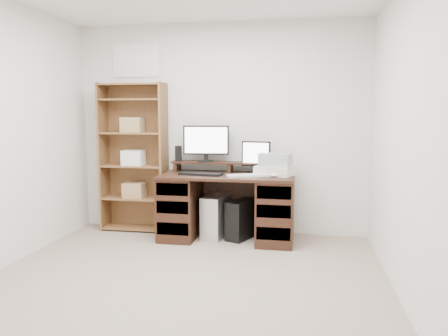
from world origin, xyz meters
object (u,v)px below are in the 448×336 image
(desk, at_px, (227,206))
(monitor_wide, at_px, (206,141))
(tower_silver, at_px, (216,216))
(bookshelf, at_px, (134,156))
(tower_black, at_px, (242,219))
(printer, at_px, (275,171))
(monitor_small, at_px, (256,156))

(desk, bearing_deg, monitor_wide, 146.70)
(monitor_wide, xyz_separation_m, tower_silver, (0.15, -0.12, -0.86))
(monitor_wide, distance_m, bookshelf, 0.93)
(tower_black, bearing_deg, bookshelf, -163.23)
(monitor_wide, xyz_separation_m, printer, (0.83, -0.14, -0.31))
(desk, xyz_separation_m, bookshelf, (-1.19, 0.21, 0.53))
(tower_black, height_order, bookshelf, bookshelf)
(desk, xyz_separation_m, printer, (0.54, 0.05, 0.41))
(monitor_small, distance_m, bookshelf, 1.50)
(desk, height_order, bookshelf, bookshelf)
(bookshelf, bearing_deg, tower_silver, -8.01)
(bookshelf, bearing_deg, monitor_small, -1.63)
(bookshelf, bearing_deg, printer, -5.33)
(monitor_wide, relative_size, tower_silver, 1.09)
(monitor_wide, xyz_separation_m, monitor_small, (0.59, -0.02, -0.16))
(desk, xyz_separation_m, tower_silver, (-0.14, 0.06, -0.14))
(tower_silver, relative_size, tower_black, 1.01)
(monitor_small, height_order, tower_silver, monitor_small)
(tower_black, bearing_deg, tower_silver, -158.06)
(desk, relative_size, monitor_small, 4.07)
(monitor_small, relative_size, printer, 0.91)
(monitor_wide, relative_size, monitor_small, 1.46)
(printer, height_order, tower_black, printer)
(printer, distance_m, tower_silver, 0.88)
(desk, distance_m, monitor_small, 0.66)
(printer, bearing_deg, bookshelf, -166.04)
(printer, relative_size, tower_silver, 0.82)
(monitor_wide, xyz_separation_m, bookshelf, (-0.91, 0.02, -0.19))
(tower_silver, height_order, tower_black, tower_silver)
(tower_black, bearing_deg, monitor_small, 61.54)
(desk, relative_size, printer, 3.69)
(monitor_wide, height_order, tower_black, monitor_wide)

